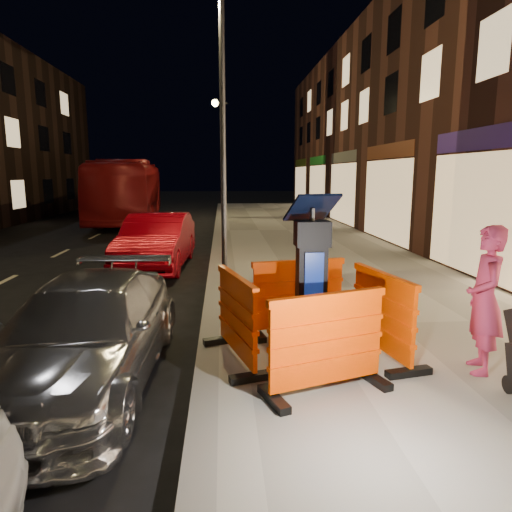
{
  "coord_description": "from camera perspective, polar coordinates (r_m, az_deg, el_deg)",
  "views": [
    {
      "loc": [
        0.22,
        -6.88,
        2.53
      ],
      "look_at": [
        0.8,
        1.0,
        1.1
      ],
      "focal_mm": 32.0,
      "sensor_mm": 36.0,
      "label": 1
    }
  ],
  "objects": [
    {
      "name": "car_red",
      "position": [
        12.72,
        -12.14,
        -1.43
      ],
      "size": [
        1.77,
        4.51,
        1.46
      ],
      "primitive_type": "imported",
      "rotation": [
        0.0,
        0.0,
        -0.05
      ],
      "color": "#940410",
      "rests_on": "ground"
    },
    {
      "name": "barrier_back",
      "position": [
        6.88,
        5.31,
        -5.12
      ],
      "size": [
        1.53,
        0.86,
        1.13
      ],
      "primitive_type": "cube",
      "rotation": [
        0.0,
        0.0,
        0.19
      ],
      "color": "#FF4500",
      "rests_on": "sidewalk"
    },
    {
      "name": "barrier_kerbside",
      "position": [
        5.88,
        -2.4,
        -7.78
      ],
      "size": [
        0.97,
        1.55,
        1.13
      ],
      "primitive_type": "cube",
      "rotation": [
        0.0,
        0.0,
        1.85
      ],
      "color": "#FF4500",
      "rests_on": "sidewalk"
    },
    {
      "name": "street_lamp_far",
      "position": [
        24.89,
        -4.22,
        11.68
      ],
      "size": [
        0.12,
        0.12,
        6.0
      ],
      "primitive_type": "cylinder",
      "color": "#3F3F44",
      "rests_on": "sidewalk"
    },
    {
      "name": "barrier_front",
      "position": [
        5.11,
        8.86,
        -10.75
      ],
      "size": [
        1.56,
        1.03,
        1.13
      ],
      "primitive_type": "cube",
      "rotation": [
        0.0,
        0.0,
        0.33
      ],
      "color": "#FF4500",
      "rests_on": "sidewalk"
    },
    {
      "name": "barrier_bldgside",
      "position": [
        6.23,
        15.49,
        -7.11
      ],
      "size": [
        0.88,
        1.54,
        1.13
      ],
      "primitive_type": "cube",
      "rotation": [
        0.0,
        0.0,
        1.78
      ],
      "color": "#FF4500",
      "rests_on": "sidewalk"
    },
    {
      "name": "street_lamp_mid",
      "position": [
        9.9,
        -4.14,
        13.83
      ],
      "size": [
        0.12,
        0.12,
        6.0
      ],
      "primitive_type": "cylinder",
      "color": "#3F3F44",
      "rests_on": "sidewalk"
    },
    {
      "name": "man",
      "position": [
        6.11,
        26.7,
        -4.91
      ],
      "size": [
        0.6,
        0.75,
        1.8
      ],
      "primitive_type": "imported",
      "rotation": [
        0.0,
        0.0,
        -1.86
      ],
      "color": "#AF2D56",
      "rests_on": "sidewalk"
    },
    {
      "name": "kerb",
      "position": [
        7.31,
        -5.77,
        -9.43
      ],
      "size": [
        0.3,
        60.0,
        0.15
      ],
      "primitive_type": "cube",
      "color": "slate",
      "rests_on": "ground"
    },
    {
      "name": "bus_doubledecker",
      "position": [
        25.29,
        -15.47,
        4.17
      ],
      "size": [
        3.63,
        11.64,
        3.19
      ],
      "primitive_type": "imported",
      "rotation": [
        0.0,
        0.0,
        0.08
      ],
      "color": "maroon",
      "rests_on": "ground"
    },
    {
      "name": "ground_plane",
      "position": [
        7.34,
        -5.76,
        -9.98
      ],
      "size": [
        120.0,
        120.0,
        0.0
      ],
      "primitive_type": "plane",
      "color": "black",
      "rests_on": "ground"
    },
    {
      "name": "car_silver",
      "position": [
        6.21,
        -20.13,
        -14.46
      ],
      "size": [
        1.92,
        4.38,
        1.25
      ],
      "primitive_type": "imported",
      "rotation": [
        0.0,
        0.0,
        -0.04
      ],
      "color": "#B4B4B9",
      "rests_on": "ground"
    },
    {
      "name": "parking_kiosk",
      "position": [
        5.86,
        6.9,
        -3.37
      ],
      "size": [
        0.77,
        0.77,
        2.02
      ],
      "primitive_type": "cube",
      "rotation": [
        0.0,
        0.0,
        0.24
      ],
      "color": "black",
      "rests_on": "sidewalk"
    },
    {
      "name": "sidewalk",
      "position": [
        7.82,
        17.05,
        -8.52
      ],
      "size": [
        6.0,
        60.0,
        0.15
      ],
      "primitive_type": "cube",
      "color": "gray",
      "rests_on": "ground"
    }
  ]
}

